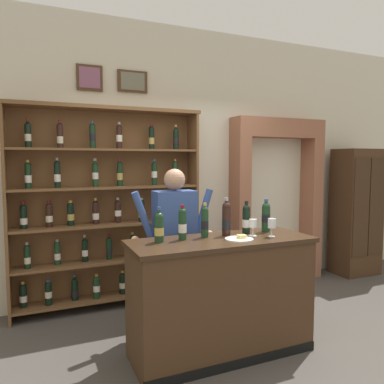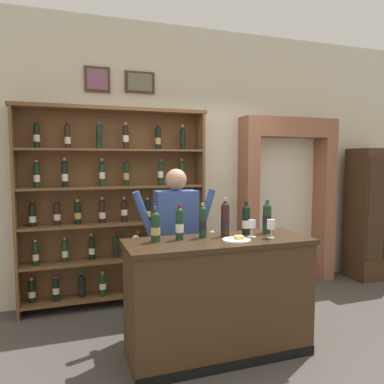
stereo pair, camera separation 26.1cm
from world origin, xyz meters
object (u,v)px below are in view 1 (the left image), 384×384
at_px(tasting_counter, 221,296).
at_px(tasting_bottle_vin_santo, 226,219).
at_px(wine_glass_spare, 272,224).
at_px(wine_shelf, 108,206).
at_px(shopkeeper, 175,231).
at_px(tasting_bottle_super_tuscan, 205,221).
at_px(cheese_plate, 240,239).
at_px(tasting_bottle_bianco, 182,223).
at_px(tasting_bottle_chianti, 246,219).
at_px(wine_glass_left, 253,224).
at_px(side_cabinet, 356,212).
at_px(tasting_bottle_brunello, 159,227).
at_px(tasting_bottle_rosso, 266,216).

height_order(tasting_counter, tasting_bottle_vin_santo, tasting_bottle_vin_santo).
relative_size(tasting_bottle_vin_santo, wine_glass_spare, 2.10).
relative_size(wine_shelf, shopkeeper, 1.42).
xyz_separation_m(tasting_bottle_super_tuscan, cheese_plate, (0.23, -0.21, -0.13)).
bearing_deg(tasting_bottle_bianco, shopkeeper, 76.61).
relative_size(tasting_bottle_chianti, wine_glass_left, 1.99).
distance_m(tasting_counter, tasting_bottle_super_tuscan, 0.67).
distance_m(side_cabinet, tasting_bottle_vin_santo, 3.07).
xyz_separation_m(tasting_counter, tasting_bottle_brunello, (-0.54, 0.10, 0.64)).
bearing_deg(tasting_bottle_super_tuscan, tasting_counter, -49.82).
bearing_deg(tasting_bottle_vin_santo, tasting_bottle_bianco, -178.92).
xyz_separation_m(side_cabinet, tasting_bottle_chianti, (-2.62, -1.15, 0.23)).
relative_size(tasting_bottle_vin_santo, wine_glass_left, 2.23).
relative_size(tasting_counter, wine_glass_left, 10.50).
bearing_deg(tasting_counter, shopkeeper, 107.69).
xyz_separation_m(shopkeeper, tasting_bottle_chianti, (0.52, -0.51, 0.16)).
distance_m(tasting_bottle_brunello, wine_glass_left, 0.85).
height_order(tasting_bottle_bianco, cheese_plate, tasting_bottle_bianco).
bearing_deg(tasting_bottle_brunello, tasting_bottle_vin_santo, 1.75).
height_order(wine_shelf, tasting_bottle_bianco, wine_shelf).
xyz_separation_m(side_cabinet, tasting_bottle_brunello, (-3.47, -1.17, 0.22)).
height_order(tasting_bottle_bianco, wine_glass_left, tasting_bottle_bianco).
xyz_separation_m(tasting_bottle_super_tuscan, wine_glass_spare, (0.55, -0.22, -0.03)).
height_order(tasting_bottle_vin_santo, cheese_plate, tasting_bottle_vin_santo).
bearing_deg(wine_glass_left, shopkeeper, 128.96).
relative_size(wine_shelf, wine_glass_left, 14.87).
distance_m(tasting_bottle_brunello, tasting_bottle_vin_santo, 0.64).
bearing_deg(tasting_bottle_chianti, tasting_bottle_rosso, 2.38).
bearing_deg(tasting_bottle_rosso, wine_glass_left, -149.91).
xyz_separation_m(shopkeeper, tasting_bottle_vin_santo, (0.31, -0.51, 0.18)).
relative_size(tasting_bottle_super_tuscan, tasting_bottle_chianti, 1.00).
distance_m(tasting_counter, tasting_bottle_chianti, 0.73).
bearing_deg(wine_shelf, wine_glass_left, -55.65).
height_order(tasting_counter, tasting_bottle_brunello, tasting_bottle_brunello).
bearing_deg(tasting_bottle_brunello, wine_glass_spare, -10.88).
bearing_deg(tasting_counter, wine_glass_spare, -11.74).
bearing_deg(tasting_bottle_super_tuscan, shopkeeper, 100.76).
height_order(tasting_bottle_bianco, tasting_bottle_chianti, tasting_bottle_chianti).
bearing_deg(tasting_bottle_vin_santo, tasting_bottle_brunello, -178.25).
height_order(wine_shelf, tasting_bottle_brunello, wine_shelf).
bearing_deg(tasting_bottle_vin_santo, tasting_counter, -132.91).
relative_size(tasting_bottle_bianco, tasting_bottle_vin_santo, 0.87).
xyz_separation_m(tasting_bottle_super_tuscan, wine_glass_left, (0.41, -0.13, -0.03)).
relative_size(tasting_bottle_bianco, wine_glass_spare, 1.83).
distance_m(shopkeeper, wine_glass_spare, 0.98).
relative_size(tasting_bottle_bianco, tasting_bottle_rosso, 0.96).
relative_size(shopkeeper, tasting_bottle_brunello, 5.48).
bearing_deg(wine_glass_left, tasting_bottle_rosso, 30.09).
height_order(tasting_bottle_chianti, wine_glass_left, tasting_bottle_chianti).
xyz_separation_m(tasting_bottle_super_tuscan, tasting_bottle_vin_santo, (0.21, -0.01, 0.01)).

